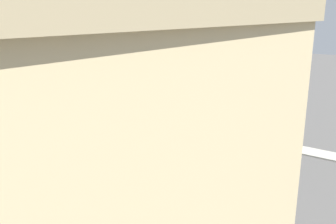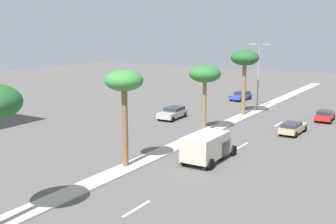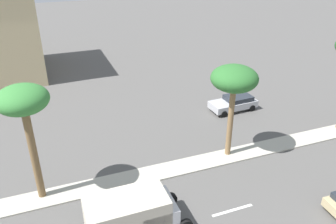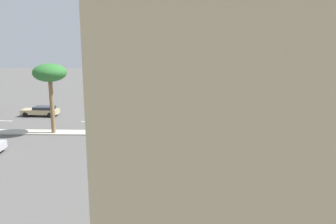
# 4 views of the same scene
# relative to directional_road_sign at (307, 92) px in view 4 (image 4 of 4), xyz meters

# --- Properties ---
(ground_plane) EXTENTS (160.00, 160.00, 0.00)m
(ground_plane) POSITION_rel_directional_road_sign_xyz_m (-12.40, 25.48, -2.59)
(ground_plane) COLOR #565451
(median_curb) EXTENTS (1.80, 90.09, 0.12)m
(median_curb) POSITION_rel_directional_road_sign_xyz_m (-12.40, 35.49, -2.53)
(median_curb) COLOR #B7B2A3
(median_curb) RESTS_ON ground
(lane_stripe_center) EXTENTS (0.20, 2.80, 0.01)m
(lane_stripe_center) POSITION_rel_directional_road_sign_xyz_m (-7.20, 2.80, -2.58)
(lane_stripe_center) COLOR silver
(lane_stripe_center) RESTS_ON ground
(lane_stripe_mid) EXTENTS (0.20, 2.80, 0.01)m
(lane_stripe_mid) POSITION_rel_directional_road_sign_xyz_m (-7.20, 10.50, -2.58)
(lane_stripe_mid) COLOR silver
(lane_stripe_mid) RESTS_ON ground
(lane_stripe_front) EXTENTS (0.20, 2.80, 0.01)m
(lane_stripe_front) POSITION_rel_directional_road_sign_xyz_m (-7.20, 20.64, -2.58)
(lane_stripe_front) COLOR silver
(lane_stripe_front) RESTS_ON ground
(lane_stripe_right) EXTENTS (0.20, 2.80, 0.01)m
(lane_stripe_right) POSITION_rel_directional_road_sign_xyz_m (-7.20, 27.47, -2.58)
(lane_stripe_right) COLOR silver
(lane_stripe_right) RESTS_ON ground
(lane_stripe_near) EXTENTS (0.20, 2.80, 0.01)m
(lane_stripe_near) POSITION_rel_directional_road_sign_xyz_m (-7.20, 38.63, -2.58)
(lane_stripe_near) COLOR silver
(lane_stripe_near) RESTS_ON ground
(directional_road_sign) EXTENTS (0.10, 1.32, 3.63)m
(directional_road_sign) POSITION_rel_directional_road_sign_xyz_m (0.00, 0.00, 0.00)
(directional_road_sign) COLOR gray
(directional_road_sign) RESTS_ON ground
(commercial_building) EXTENTS (11.97, 9.04, 11.21)m
(commercial_building) POSITION_rel_directional_road_sign_xyz_m (-38.16, 13.83, 3.03)
(commercial_building) COLOR #C6B284
(commercial_building) RESTS_ON ground
(palm_tree_front) EXTENTS (3.76, 3.76, 7.97)m
(palm_tree_front) POSITION_rel_directional_road_sign_xyz_m (-12.33, 4.31, 4.33)
(palm_tree_front) COLOR brown
(palm_tree_front) RESTS_ON median_curb
(palm_tree_trailing) EXTENTS (3.00, 3.00, 7.68)m
(palm_tree_trailing) POSITION_rel_directional_road_sign_xyz_m (-12.72, 16.58, 4.07)
(palm_tree_trailing) COLOR brown
(palm_tree_trailing) RESTS_ON median_curb
(palm_tree_right) EXTENTS (3.34, 3.34, 7.15)m
(palm_tree_right) POSITION_rel_directional_road_sign_xyz_m (-12.69, 30.24, 3.60)
(palm_tree_right) COLOR olive
(palm_tree_right) RESTS_ON median_curb
(sedan_tan_leading) EXTENTS (2.00, 4.60, 1.25)m
(sedan_tan_leading) POSITION_rel_directional_road_sign_xyz_m (-4.47, 34.74, -1.89)
(sedan_tan_leading) COLOR tan
(sedan_tan_leading) RESTS_ON ground
(box_truck) EXTENTS (2.68, 5.76, 2.39)m
(box_truck) POSITION_rel_directional_road_sign_xyz_m (-7.83, 21.39, -1.28)
(box_truck) COLOR silver
(box_truck) RESTS_ON ground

